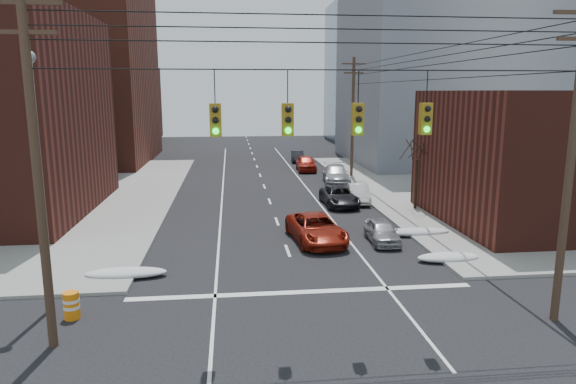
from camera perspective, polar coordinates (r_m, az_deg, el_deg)
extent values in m
plane|color=black|center=(15.33, 5.25, -20.19)|extent=(160.00, 160.00, 0.00)
cube|color=maroon|center=(64.79, -26.62, 16.24)|extent=(24.00, 20.00, 30.00)
cube|color=#502018|center=(89.89, -21.66, 9.11)|extent=(22.00, 18.00, 12.00)
cube|color=gray|center=(62.13, 17.72, 14.81)|extent=(22.00, 20.00, 25.00)
cube|color=gray|center=(87.08, 11.81, 12.90)|extent=(20.00, 18.00, 22.00)
cube|color=#502018|center=(35.73, 29.24, 3.35)|extent=(16.00, 12.00, 8.00)
cylinder|color=#473323|center=(17.00, -26.07, 1.68)|extent=(0.28, 0.28, 11.00)
cube|color=#473323|center=(16.99, -27.54, 18.19)|extent=(2.20, 0.12, 0.12)
cube|color=#473323|center=(16.90, -27.29, 15.52)|extent=(1.80, 0.12, 0.12)
cylinder|color=#473323|center=(19.56, 28.85, 2.53)|extent=(0.28, 0.28, 11.00)
cylinder|color=#473323|center=(48.20, 7.20, 8.12)|extent=(0.28, 0.28, 11.00)
cube|color=#473323|center=(48.20, 7.34, 13.95)|extent=(2.20, 0.12, 0.12)
cube|color=#473323|center=(48.17, 7.32, 13.00)|extent=(1.80, 0.12, 0.12)
cylinder|color=black|center=(16.06, 3.61, 13.40)|extent=(17.00, 0.04, 0.04)
cylinder|color=black|center=(15.81, -8.15, 11.54)|extent=(0.03, 0.03, 1.00)
cube|color=olive|center=(15.84, -8.05, 7.92)|extent=(0.35, 0.30, 1.00)
sphere|color=black|center=(15.65, -8.10, 9.05)|extent=(0.20, 0.20, 0.20)
sphere|color=black|center=(15.67, -8.07, 7.89)|extent=(0.20, 0.20, 0.20)
sphere|color=#0CE526|center=(15.69, -8.04, 6.72)|extent=(0.20, 0.20, 0.20)
cylinder|color=black|center=(15.90, -0.04, 11.64)|extent=(0.03, 0.03, 1.00)
cube|color=olive|center=(15.93, -0.04, 8.05)|extent=(0.35, 0.30, 1.00)
sphere|color=black|center=(15.74, 0.03, 9.18)|extent=(0.20, 0.20, 0.20)
sphere|color=black|center=(15.76, 0.03, 8.01)|extent=(0.20, 0.20, 0.20)
sphere|color=#0CE526|center=(15.78, 0.03, 6.85)|extent=(0.20, 0.20, 0.20)
cylinder|color=black|center=(16.30, 7.83, 11.53)|extent=(0.03, 0.03, 1.00)
cube|color=olive|center=(16.32, 7.74, 8.02)|extent=(0.35, 0.30, 1.00)
sphere|color=black|center=(16.14, 7.91, 9.12)|extent=(0.20, 0.20, 0.20)
sphere|color=black|center=(16.15, 7.88, 7.98)|extent=(0.20, 0.20, 0.20)
sphere|color=#0CE526|center=(16.17, 7.85, 6.85)|extent=(0.20, 0.20, 0.20)
cylinder|color=black|center=(16.96, 15.20, 11.23)|extent=(0.03, 0.03, 1.00)
cube|color=olive|center=(16.99, 15.02, 7.86)|extent=(0.35, 0.30, 1.00)
sphere|color=black|center=(16.81, 15.29, 8.91)|extent=(0.20, 0.20, 0.20)
sphere|color=black|center=(16.83, 15.23, 7.83)|extent=(0.20, 0.20, 0.20)
sphere|color=#0CE526|center=(16.85, 15.18, 6.74)|extent=(0.20, 0.20, 0.20)
cylinder|color=gray|center=(20.27, -25.70, 0.20)|extent=(0.18, 0.18, 9.00)
sphere|color=gray|center=(20.01, -26.83, 13.24)|extent=(0.44, 0.44, 0.44)
cylinder|color=black|center=(35.60, 14.03, 0.75)|extent=(0.20, 0.20, 3.50)
cylinder|color=black|center=(35.52, 14.72, 4.49)|extent=(0.27, 0.82, 1.19)
cylinder|color=black|center=(35.87, 14.23, 4.71)|extent=(1.17, 0.54, 1.38)
cylinder|color=black|center=(35.80, 13.16, 4.80)|extent=(1.44, 1.00, 1.48)
cylinder|color=black|center=(35.19, 13.57, 4.48)|extent=(0.17, 0.84, 1.19)
cylinder|color=black|center=(34.72, 13.76, 4.53)|extent=(0.82, 0.99, 1.40)
cylinder|color=black|center=(34.49, 14.81, 4.50)|extent=(1.74, 0.21, 1.43)
cylinder|color=black|center=(35.18, 14.84, 4.42)|extent=(0.48, 0.73, 1.20)
ellipsoid|color=silver|center=(23.60, -17.55, -8.57)|extent=(3.50, 1.08, 0.42)
ellipsoid|color=silver|center=(25.71, 17.36, -6.93)|extent=(3.00, 1.08, 0.42)
ellipsoid|color=silver|center=(29.70, 13.90, -4.33)|extent=(4.00, 1.08, 0.42)
imported|color=maroon|center=(27.58, 3.15, -4.07)|extent=(3.02, 5.52, 1.47)
imported|color=#A0A0A4|center=(27.92, 10.40, -4.31)|extent=(1.60, 3.65, 1.22)
imported|color=silver|center=(37.58, 7.84, -0.17)|extent=(1.92, 4.15, 1.32)
imported|color=black|center=(36.40, 5.73, -0.49)|extent=(2.26, 4.78, 1.32)
imported|color=#A8A8AC|center=(45.23, 5.38, 1.96)|extent=(2.81, 5.62, 1.57)
imported|color=maroon|center=(52.10, 2.02, 3.21)|extent=(2.05, 4.66, 1.56)
imported|color=black|center=(58.87, 1.04, 3.98)|extent=(1.61, 3.94, 1.27)
imported|color=beige|center=(36.33, -24.20, -1.25)|extent=(3.84, 1.36, 1.26)
imported|color=silver|center=(39.90, -25.22, -0.10)|extent=(5.75, 3.04, 1.54)
imported|color=silver|center=(45.40, -23.65, 1.10)|extent=(3.91, 2.01, 1.27)
cylinder|color=orange|center=(20.15, -22.92, -11.54)|extent=(0.64, 0.64, 0.98)
cylinder|color=white|center=(20.08, -22.96, -11.02)|extent=(0.66, 0.66, 0.12)
cylinder|color=white|center=(20.17, -22.91, -11.67)|extent=(0.66, 0.66, 0.12)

